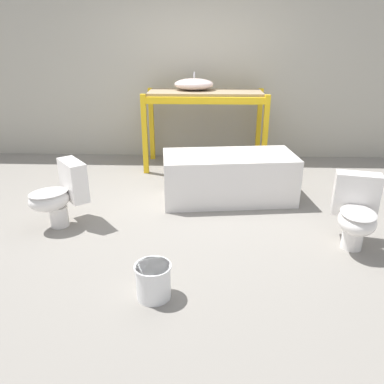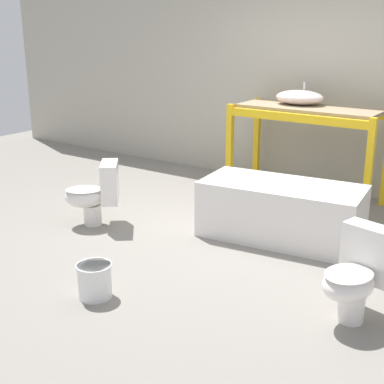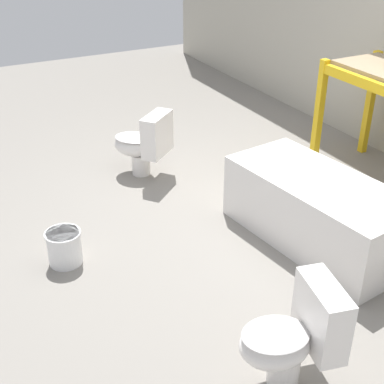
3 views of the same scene
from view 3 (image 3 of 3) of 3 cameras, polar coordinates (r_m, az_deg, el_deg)
name	(u,v)px [view 3 (image 3 of 3)]	position (r m, az deg, el deg)	size (l,w,h in m)	color
ground_plane	(258,220)	(4.69, 7.07, -3.01)	(12.00, 12.00, 0.00)	gray
bathtub_main	(318,206)	(4.36, 13.25, -1.45)	(1.60, 0.88, 0.56)	white
toilet_near	(144,142)	(5.30, -5.18, 5.28)	(0.65, 0.62, 0.66)	white
toilet_far	(294,335)	(3.10, 10.83, -14.80)	(0.47, 0.62, 0.66)	white
bucket_white	(64,247)	(4.19, -13.46, -5.69)	(0.27, 0.27, 0.27)	white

